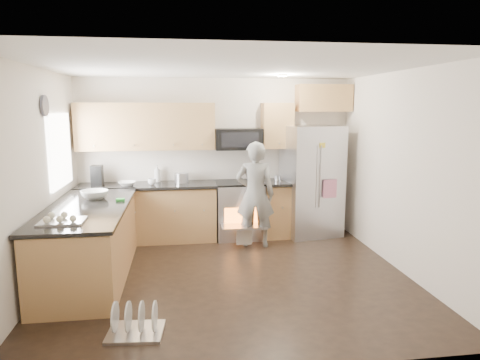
{
  "coord_description": "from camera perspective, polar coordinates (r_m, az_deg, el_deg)",
  "views": [
    {
      "loc": [
        -0.58,
        -5.12,
        2.14
      ],
      "look_at": [
        0.19,
        0.5,
        1.16
      ],
      "focal_mm": 32.0,
      "sensor_mm": 36.0,
      "label": 1
    }
  ],
  "objects": [
    {
      "name": "ground",
      "position": [
        5.57,
        -1.31,
        -12.81
      ],
      "size": [
        4.5,
        4.5,
        0.0
      ],
      "primitive_type": "plane",
      "color": "black",
      "rests_on": "ground"
    },
    {
      "name": "room_shell",
      "position": [
        5.18,
        -1.81,
        4.61
      ],
      "size": [
        4.54,
        4.04,
        2.62
      ],
      "color": "silver",
      "rests_on": "ground"
    },
    {
      "name": "back_cabinet_run",
      "position": [
        6.96,
        -7.79,
        -0.06
      ],
      "size": [
        4.45,
        0.64,
        2.5
      ],
      "color": "#A57242",
      "rests_on": "ground"
    },
    {
      "name": "peninsula",
      "position": [
        5.74,
        -19.45,
        -7.78
      ],
      "size": [
        0.96,
        2.36,
        1.04
      ],
      "color": "#A57242",
      "rests_on": "ground"
    },
    {
      "name": "stove_range",
      "position": [
        7.02,
        -0.08,
        -2.27
      ],
      "size": [
        0.76,
        0.97,
        1.79
      ],
      "color": "#B7B7BC",
      "rests_on": "ground"
    },
    {
      "name": "refrigerator",
      "position": [
        7.22,
        9.51,
        -0.13
      ],
      "size": [
        1.0,
        0.84,
        1.83
      ],
      "rotation": [
        0.0,
        0.0,
        0.17
      ],
      "color": "#B7B7BC",
      "rests_on": "ground"
    },
    {
      "name": "person",
      "position": [
        6.55,
        2.03,
        -1.94
      ],
      "size": [
        0.66,
        0.51,
        1.63
      ],
      "primitive_type": "imported",
      "rotation": [
        0.0,
        0.0,
        2.93
      ],
      "color": "gray",
      "rests_on": "ground"
    },
    {
      "name": "dish_rack",
      "position": [
        4.41,
        -13.78,
        -18.28
      ],
      "size": [
        0.55,
        0.46,
        0.32
      ],
      "rotation": [
        0.0,
        0.0,
        -0.09
      ],
      "color": "#B7B7BC",
      "rests_on": "ground"
    }
  ]
}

